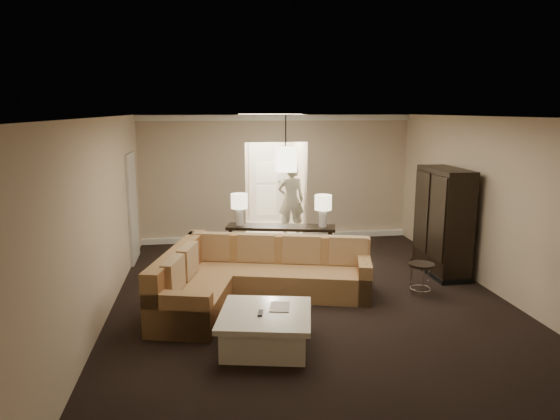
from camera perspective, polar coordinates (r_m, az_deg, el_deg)
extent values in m
plane|color=black|center=(7.68, 3.83, -10.83)|extent=(8.00, 8.00, 0.00)
cube|color=beige|center=(11.16, -0.40, 3.65)|extent=(6.00, 0.04, 2.80)
cube|color=beige|center=(3.65, 17.87, -13.52)|extent=(6.00, 0.04, 2.80)
cube|color=beige|center=(7.26, -19.84, -1.24)|extent=(0.04, 8.00, 2.80)
cube|color=beige|center=(8.43, 24.32, 0.11)|extent=(0.04, 8.00, 2.80)
cube|color=silver|center=(7.12, 4.14, 10.54)|extent=(6.00, 8.00, 0.02)
cube|color=white|center=(11.01, -0.38, 10.50)|extent=(6.00, 0.10, 0.12)
cube|color=white|center=(11.37, -0.36, -3.09)|extent=(6.00, 0.10, 0.12)
cube|color=silver|center=(10.03, -16.47, 0.27)|extent=(0.05, 0.90, 2.10)
cube|color=silver|center=(12.39, -1.04, -2.16)|extent=(1.40, 2.00, 0.01)
cube|color=beige|center=(12.07, -4.37, 4.21)|extent=(0.04, 2.00, 2.80)
cube|color=beige|center=(12.25, 2.20, 4.34)|extent=(0.04, 2.00, 2.80)
cube|color=beige|center=(13.12, -1.62, 4.82)|extent=(1.40, 0.04, 2.80)
cube|color=silver|center=(13.14, -1.60, 3.28)|extent=(0.90, 0.05, 2.10)
cube|color=brown|center=(8.08, -0.53, -8.07)|extent=(3.13, 1.63, 0.42)
cube|color=brown|center=(7.23, -10.10, -10.66)|extent=(1.23, 1.58, 0.42)
cube|color=brown|center=(8.26, -0.26, -4.43)|extent=(2.96, 1.00, 0.46)
cube|color=brown|center=(7.63, -11.55, -6.02)|extent=(0.84, 2.38, 0.46)
cube|color=brown|center=(8.01, 9.55, -7.66)|extent=(0.42, 0.92, 0.62)
cube|color=brown|center=(6.66, -11.61, -11.75)|extent=(0.92, 0.42, 0.62)
cube|color=#906B4D|center=(8.40, -7.80, -4.13)|extent=(0.64, 0.31, 0.46)
cube|color=#906B4D|center=(8.25, -2.73, -4.31)|extent=(0.64, 0.31, 0.46)
cube|color=#906B4D|center=(8.17, 2.49, -4.47)|extent=(0.64, 0.31, 0.46)
cube|color=#906B4D|center=(8.16, 7.77, -4.60)|extent=(0.64, 0.31, 0.46)
cube|color=#906B4D|center=(7.68, -10.47, -5.71)|extent=(0.31, 0.62, 0.46)
cube|color=#906B4D|center=(7.04, -12.12, -7.35)|extent=(0.31, 0.62, 0.46)
cube|color=white|center=(6.39, -1.67, -13.73)|extent=(1.19, 1.19, 0.38)
cube|color=white|center=(6.30, -1.68, -11.89)|extent=(1.32, 1.32, 0.07)
cube|color=black|center=(6.23, -2.25, -11.70)|extent=(0.09, 0.19, 0.02)
cube|color=beige|center=(6.43, -0.03, -11.02)|extent=(0.31, 0.38, 0.01)
cube|color=black|center=(9.30, 0.10, -1.99)|extent=(2.06, 0.92, 0.05)
cube|color=black|center=(9.52, -5.41, -4.11)|extent=(0.17, 0.42, 0.73)
cube|color=black|center=(9.36, 5.71, -4.38)|extent=(0.17, 0.42, 0.73)
cube|color=black|center=(9.47, 0.10, -5.76)|extent=(1.96, 0.85, 0.04)
cube|color=black|center=(9.33, 18.14, -1.25)|extent=(0.53, 1.27, 1.90)
cube|color=black|center=(8.91, 17.53, -0.90)|extent=(0.03, 0.56, 1.45)
cube|color=black|center=(9.47, 15.87, -0.10)|extent=(0.03, 0.56, 1.45)
cube|color=black|center=(9.56, 17.80, -6.56)|extent=(0.56, 1.32, 0.09)
cylinder|color=black|center=(8.27, 15.88, -6.03)|extent=(0.41, 0.41, 0.04)
torus|color=silver|center=(8.39, 15.73, -8.62)|extent=(0.34, 0.34, 0.02)
cylinder|color=silver|center=(8.45, 16.58, -7.47)|extent=(0.02, 0.02, 0.48)
cylinder|color=silver|center=(8.39, 14.76, -7.50)|extent=(0.02, 0.02, 0.48)
cylinder|color=silver|center=(8.20, 16.02, -8.02)|extent=(0.02, 0.02, 0.48)
cylinder|color=silver|center=(9.36, -4.65, -0.76)|extent=(0.15, 0.15, 0.32)
cylinder|color=#FFECBF|center=(9.30, -4.67, 1.03)|extent=(0.31, 0.31, 0.27)
cylinder|color=silver|center=(9.22, 4.92, -0.95)|extent=(0.15, 0.15, 0.32)
cylinder|color=#FFECBF|center=(9.16, 4.96, 0.87)|extent=(0.31, 0.31, 0.27)
cylinder|color=black|center=(9.78, 0.66, 9.03)|extent=(0.02, 0.02, 0.60)
cube|color=beige|center=(9.82, 0.65, 5.82)|extent=(0.38, 0.38, 0.48)
imported|color=beige|center=(11.58, 1.26, 1.61)|extent=(0.68, 0.46, 1.87)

